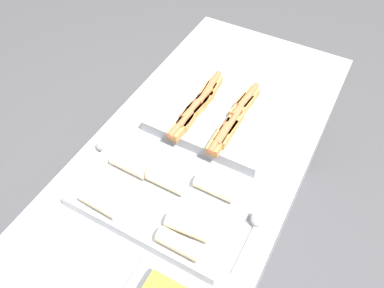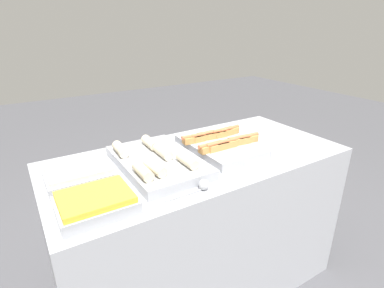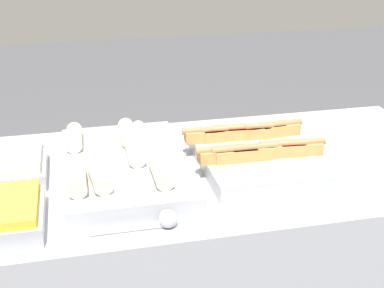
{
  "view_description": "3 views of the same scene",
  "coord_description": "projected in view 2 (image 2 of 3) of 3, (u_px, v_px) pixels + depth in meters",
  "views": [
    {
      "loc": [
        -0.78,
        -0.4,
        2.01
      ],
      "look_at": [
        -0.05,
        0.0,
        0.99
      ],
      "focal_mm": 35.0,
      "sensor_mm": 36.0,
      "label": 1
    },
    {
      "loc": [
        -0.82,
        -1.25,
        1.59
      ],
      "look_at": [
        -0.05,
        0.0,
        0.99
      ],
      "focal_mm": 28.0,
      "sensor_mm": 36.0,
      "label": 2
    },
    {
      "loc": [
        -0.37,
        -1.43,
        1.63
      ],
      "look_at": [
        -0.05,
        0.0,
        0.99
      ],
      "focal_mm": 50.0,
      "sensor_mm": 36.0,
      "label": 3
    }
  ],
  "objects": [
    {
      "name": "ground_plane",
      "position": [
        198.0,
        281.0,
        1.99
      ],
      "size": [
        12.0,
        12.0,
        0.0
      ],
      "primitive_type": "plane",
      "color": "#4C4C51"
    },
    {
      "name": "tray_hotdogs",
      "position": [
        220.0,
        144.0,
        1.7
      ],
      "size": [
        0.41,
        0.47,
        0.1
      ],
      "color": "#A8AAB2",
      "rests_on": "counter"
    },
    {
      "name": "tray_side_front",
      "position": [
        96.0,
        203.0,
        1.15
      ],
      "size": [
        0.29,
        0.23,
        0.07
      ],
      "color": "#A8AAB2",
      "rests_on": "counter"
    },
    {
      "name": "counter",
      "position": [
        198.0,
        224.0,
        1.82
      ],
      "size": [
        1.63,
        0.77,
        0.91
      ],
      "color": "#A8AAB2",
      "rests_on": "ground_plane"
    },
    {
      "name": "serving_spoon_near",
      "position": [
        201.0,
        186.0,
        1.3
      ],
      "size": [
        0.22,
        0.05,
        0.05
      ],
      "color": "#B2B5BA",
      "rests_on": "counter"
    },
    {
      "name": "tray_side_back",
      "position": [
        79.0,
        174.0,
        1.37
      ],
      "size": [
        0.29,
        0.23,
        0.07
      ],
      "color": "#A8AAB2",
      "rests_on": "counter"
    },
    {
      "name": "serving_spoon_far",
      "position": [
        145.0,
        141.0,
        1.79
      ],
      "size": [
        0.23,
        0.05,
        0.05
      ],
      "color": "#B2B5BA",
      "rests_on": "counter"
    },
    {
      "name": "tray_wraps",
      "position": [
        157.0,
        161.0,
        1.5
      ],
      "size": [
        0.36,
        0.56,
        0.1
      ],
      "color": "#A8AAB2",
      "rests_on": "counter"
    }
  ]
}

